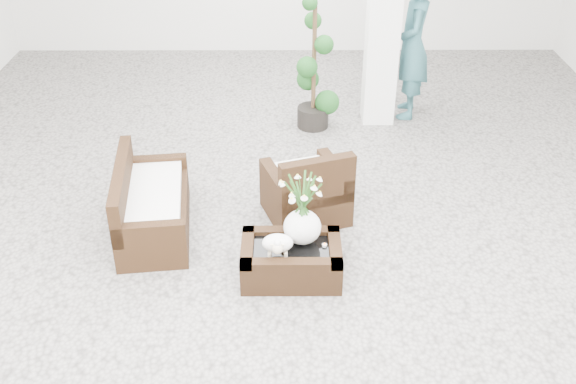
{
  "coord_description": "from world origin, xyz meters",
  "views": [
    {
      "loc": [
        -0.02,
        -5.47,
        3.91
      ],
      "look_at": [
        0.0,
        -0.1,
        0.62
      ],
      "focal_mm": 42.19,
      "sensor_mm": 36.0,
      "label": 1
    }
  ],
  "objects_px": {
    "coffee_table": "(291,262)",
    "armchair": "(306,181)",
    "loveseat": "(153,199)",
    "topiary": "(314,65)"
  },
  "relations": [
    {
      "from": "loveseat",
      "to": "topiary",
      "type": "xyz_separation_m",
      "value": [
        1.67,
        2.39,
        0.48
      ]
    },
    {
      "from": "coffee_table",
      "to": "armchair",
      "type": "height_order",
      "value": "armchair"
    },
    {
      "from": "coffee_table",
      "to": "armchair",
      "type": "relative_size",
      "value": 1.1
    },
    {
      "from": "coffee_table",
      "to": "topiary",
      "type": "height_order",
      "value": "topiary"
    },
    {
      "from": "loveseat",
      "to": "coffee_table",
      "type": "bearing_deg",
      "value": -125.15
    },
    {
      "from": "armchair",
      "to": "loveseat",
      "type": "height_order",
      "value": "armchair"
    },
    {
      "from": "armchair",
      "to": "topiary",
      "type": "height_order",
      "value": "topiary"
    },
    {
      "from": "coffee_table",
      "to": "armchair",
      "type": "bearing_deg",
      "value": 81.18
    },
    {
      "from": "coffee_table",
      "to": "topiary",
      "type": "relative_size",
      "value": 0.53
    },
    {
      "from": "armchair",
      "to": "topiary",
      "type": "distance_m",
      "value": 2.17
    }
  ]
}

